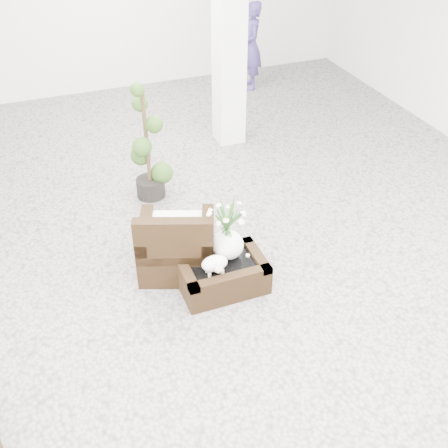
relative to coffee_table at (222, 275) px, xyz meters
name	(u,v)px	position (x,y,z in m)	size (l,w,h in m)	color
ground	(221,263)	(0.12, 0.36, -0.16)	(11.00, 11.00, 0.00)	gray
column	(229,26)	(1.32, 3.16, 1.59)	(0.40, 0.40, 3.50)	white
coffee_table	(222,275)	(0.00, 0.00, 0.00)	(0.90, 0.60, 0.31)	#311F0E
sheep_figurine	(215,265)	(-0.12, -0.10, 0.26)	(0.28, 0.23, 0.21)	white
planter_narcissus	(228,226)	(0.10, 0.10, 0.56)	(0.44, 0.44, 0.80)	white
tealight	(248,255)	(0.30, 0.02, 0.17)	(0.04, 0.04, 0.03)	white
armchair	(176,235)	(-0.34, 0.49, 0.28)	(0.81, 0.78, 0.86)	#311F0E
topiary	(147,143)	(-0.24, 2.02, 0.63)	(0.42, 0.42, 1.58)	#2A4817
shopper	(251,46)	(2.48, 4.98, 0.62)	(0.57, 0.37, 1.56)	#40316E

